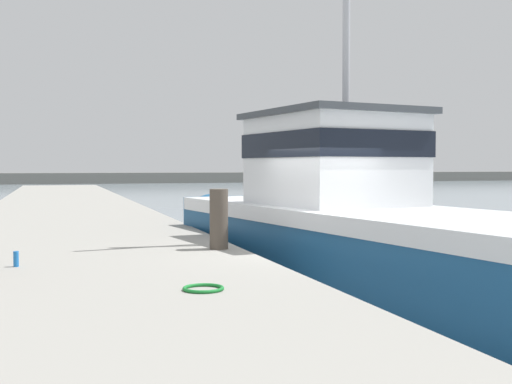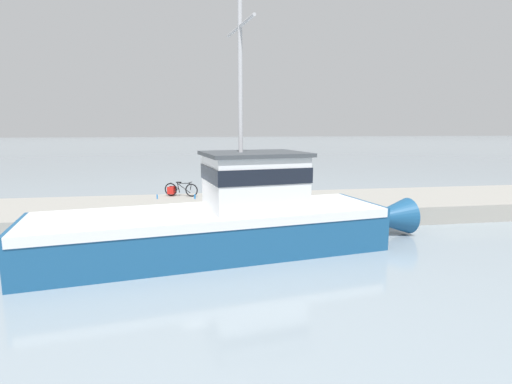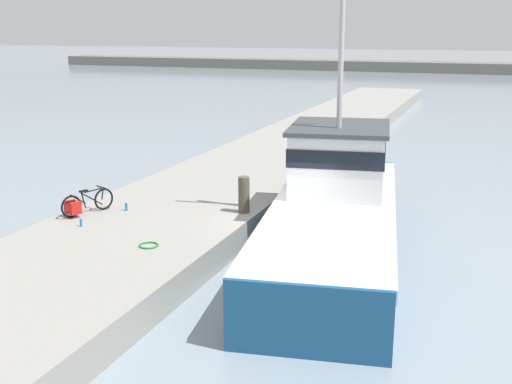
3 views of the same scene
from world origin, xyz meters
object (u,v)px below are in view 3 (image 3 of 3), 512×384
at_px(mooring_post, 244,195).
at_px(fishing_boat_main, 335,207).
at_px(bicycle_touring, 83,204).
at_px(water_bottle_by_bike, 81,223).
at_px(water_bottle_on_curb, 126,207).

bearing_deg(mooring_post, fishing_boat_main, 1.01).
distance_m(bicycle_touring, water_bottle_by_bike, 1.14).
distance_m(water_bottle_on_curb, water_bottle_by_bike, 1.76).
bearing_deg(water_bottle_on_curb, fishing_boat_main, 10.32).
xyz_separation_m(fishing_boat_main, bicycle_touring, (-6.76, -1.86, -0.08)).
bearing_deg(mooring_post, water_bottle_on_curb, -162.44).
bearing_deg(water_bottle_by_bike, bicycle_touring, 122.43).
relative_size(fishing_boat_main, bicycle_touring, 8.39).
xyz_separation_m(fishing_boat_main, mooring_post, (-2.63, -0.05, 0.12)).
height_order(fishing_boat_main, bicycle_touring, fishing_boat_main).
distance_m(mooring_post, water_bottle_on_curb, 3.41).
bearing_deg(bicycle_touring, mooring_post, 45.43).
bearing_deg(fishing_boat_main, water_bottle_on_curb, -178.86).
relative_size(bicycle_touring, water_bottle_by_bike, 7.73).
bearing_deg(water_bottle_on_curb, water_bottle_by_bike, -100.08).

